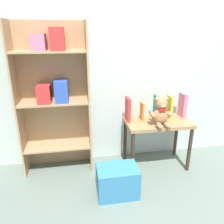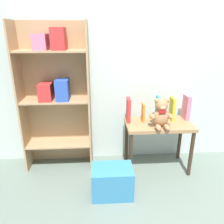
{
  "view_description": "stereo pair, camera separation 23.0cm",
  "coord_description": "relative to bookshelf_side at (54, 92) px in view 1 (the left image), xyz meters",
  "views": [
    {
      "loc": [
        -0.72,
        -0.92,
        1.46
      ],
      "look_at": [
        -0.35,
        1.2,
        0.66
      ],
      "focal_mm": 35.0,
      "sensor_mm": 36.0,
      "label": 1
    },
    {
      "loc": [
        -0.49,
        -0.95,
        1.46
      ],
      "look_at": [
        -0.35,
        1.2,
        0.66
      ],
      "focal_mm": 35.0,
      "sensor_mm": 36.0,
      "label": 2
    }
  ],
  "objects": [
    {
      "name": "book_standing_red",
      "position": [
        0.76,
        -0.08,
        -0.21
      ],
      "size": [
        0.04,
        0.15,
        0.26
      ],
      "primitive_type": "cube",
      "rotation": [
        0.0,
        0.0,
        -0.04
      ],
      "color": "red",
      "rests_on": "display_table"
    },
    {
      "name": "book_standing_yellow",
      "position": [
        1.24,
        -0.07,
        -0.21
      ],
      "size": [
        0.03,
        0.14,
        0.25
      ],
      "primitive_type": "cube",
      "rotation": [
        0.0,
        0.0,
        -0.01
      ],
      "color": "gold",
      "rests_on": "display_table"
    },
    {
      "name": "bookshelf_side",
      "position": [
        0.0,
        0.0,
        0.0
      ],
      "size": [
        0.72,
        0.27,
        1.57
      ],
      "color": "tan",
      "rests_on": "ground_plane"
    },
    {
      "name": "teddy_bear",
      "position": [
        1.07,
        -0.26,
        -0.2
      ],
      "size": [
        0.23,
        0.21,
        0.3
      ],
      "color": "#A8754C",
      "rests_on": "display_table"
    },
    {
      "name": "book_standing_pink",
      "position": [
        1.4,
        -0.06,
        -0.2
      ],
      "size": [
        0.05,
        0.14,
        0.27
      ],
      "primitive_type": "cube",
      "rotation": [
        0.0,
        0.0,
        0.02
      ],
      "color": "#D17093",
      "rests_on": "display_table"
    },
    {
      "name": "display_table",
      "position": [
        1.08,
        -0.16,
        -0.42
      ],
      "size": [
        0.7,
        0.39,
        0.55
      ],
      "color": "#9E754C",
      "rests_on": "ground_plane"
    },
    {
      "name": "book_standing_orange",
      "position": [
        0.92,
        -0.08,
        -0.24
      ],
      "size": [
        0.03,
        0.11,
        0.19
      ],
      "primitive_type": "cube",
      "rotation": [
        0.0,
        0.0,
        -0.05
      ],
      "color": "orange",
      "rests_on": "display_table"
    },
    {
      "name": "storage_bin",
      "position": [
        0.56,
        -0.57,
        -0.74
      ],
      "size": [
        0.38,
        0.26,
        0.29
      ],
      "color": "teal",
      "rests_on": "ground_plane"
    },
    {
      "name": "book_standing_teal",
      "position": [
        1.08,
        -0.08,
        -0.2
      ],
      "size": [
        0.03,
        0.14,
        0.26
      ],
      "primitive_type": "cube",
      "rotation": [
        0.0,
        0.0,
        -0.02
      ],
      "color": "teal",
      "rests_on": "display_table"
    },
    {
      "name": "wall_back",
      "position": [
        0.94,
        0.15,
        0.37
      ],
      "size": [
        4.8,
        0.06,
        2.5
      ],
      "color": "silver",
      "rests_on": "ground_plane"
    }
  ]
}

